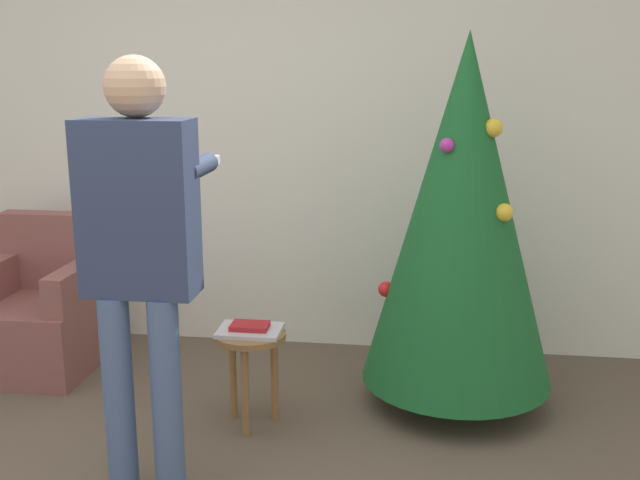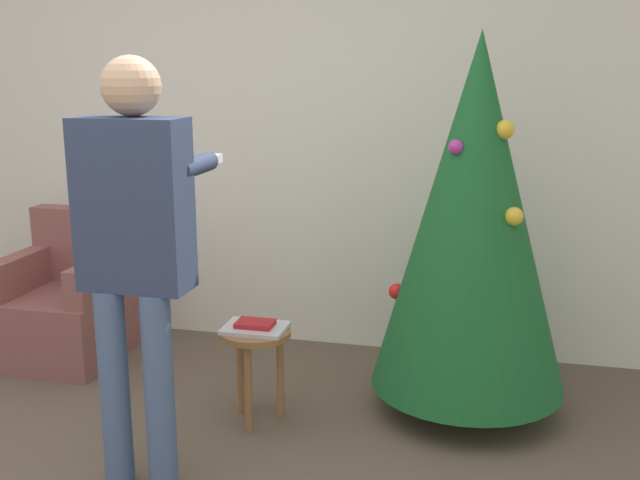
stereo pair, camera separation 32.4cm
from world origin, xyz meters
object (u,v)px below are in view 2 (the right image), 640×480
Objects in this scene: side_stool at (256,348)px; christmas_tree at (474,216)px; armchair at (68,305)px; person_standing at (135,237)px.

christmas_tree is at bearing 20.50° from side_stool.
armchair is 1.76m from person_standing.
person_standing is 3.70× the size of side_stool.
person_standing is (1.08, -1.18, 0.74)m from armchair.
side_stool is (-0.99, -0.37, -0.63)m from christmas_tree.
christmas_tree is 2.17× the size of armchair.
side_stool is at bearing -22.10° from armchair.
armchair is 0.49× the size of person_standing.
armchair is 1.47m from side_stool.
christmas_tree is 1.61m from person_standing.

